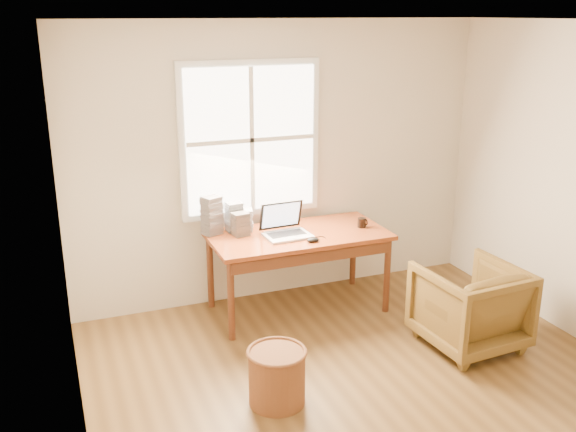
# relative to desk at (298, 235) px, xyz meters

# --- Properties ---
(room_shell) EXTENTS (4.04, 4.54, 2.64)m
(room_shell) POSITION_rel_desk_xyz_m (-0.02, -1.64, 0.59)
(room_shell) COLOR brown
(room_shell) RESTS_ON ground
(desk) EXTENTS (1.60, 0.80, 0.04)m
(desk) POSITION_rel_desk_xyz_m (0.00, 0.00, 0.00)
(desk) COLOR brown
(desk) RESTS_ON room_shell
(armchair) EXTENTS (0.80, 0.82, 0.70)m
(armchair) POSITION_rel_desk_xyz_m (1.06, -1.14, -0.38)
(armchair) COLOR brown
(armchair) RESTS_ON room_shell
(wicker_stool) EXTENTS (0.41, 0.41, 0.40)m
(wicker_stool) POSITION_rel_desk_xyz_m (-0.70, -1.34, -0.53)
(wicker_stool) COLOR brown
(wicker_stool) RESTS_ON room_shell
(laptop) EXTENTS (0.41, 0.43, 0.29)m
(laptop) POSITION_rel_desk_xyz_m (-0.12, -0.06, 0.17)
(laptop) COLOR silver
(laptop) RESTS_ON desk
(mouse) EXTENTS (0.11, 0.07, 0.04)m
(mouse) POSITION_rel_desk_xyz_m (0.03, -0.26, 0.04)
(mouse) COLOR black
(mouse) RESTS_ON desk
(coffee_mug) EXTENTS (0.10, 0.10, 0.09)m
(coffee_mug) POSITION_rel_desk_xyz_m (0.61, -0.06, 0.06)
(coffee_mug) COLOR black
(coffee_mug) RESTS_ON desk
(cd_stack_a) EXTENTS (0.15, 0.14, 0.27)m
(cd_stack_a) POSITION_rel_desk_xyz_m (-0.52, 0.27, 0.16)
(cd_stack_a) COLOR #A9ABB4
(cd_stack_a) RESTS_ON desk
(cd_stack_b) EXTENTS (0.15, 0.14, 0.21)m
(cd_stack_b) POSITION_rel_desk_xyz_m (-0.50, 0.14, 0.13)
(cd_stack_b) COLOR #2A292F
(cd_stack_b) RESTS_ON desk
(cd_stack_c) EXTENTS (0.20, 0.19, 0.35)m
(cd_stack_c) POSITION_rel_desk_xyz_m (-0.73, 0.26, 0.19)
(cd_stack_c) COLOR #9D9CA9
(cd_stack_c) RESTS_ON desk
(cd_stack_d) EXTENTS (0.18, 0.17, 0.20)m
(cd_stack_d) POSITION_rel_desk_xyz_m (-0.43, 0.25, 0.12)
(cd_stack_d) COLOR silver
(cd_stack_d) RESTS_ON desk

